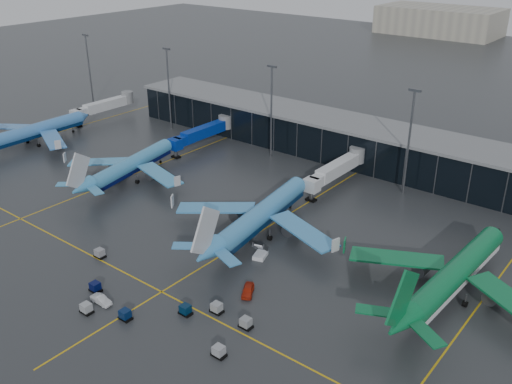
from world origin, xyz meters
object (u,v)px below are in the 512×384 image
Objects in this scene: airliner_arkefly at (131,156)px; service_van_red at (248,290)px; mobile_airstair at (260,254)px; airliner_aer_lingus at (458,260)px; airliner_klm_near at (262,203)px; service_van_white at (101,300)px; airliner_klm_west at (36,122)px; baggage_carts at (156,305)px.

service_van_red is at bearing -33.17° from airliner_arkefly.
airliner_arkefly reaches higher than mobile_airstair.
airliner_aer_lingus is 12.08× the size of mobile_airstair.
airliner_klm_near reaches higher than service_van_white.
service_van_red is at bearing -138.79° from airliner_aer_lingus.
service_van_red reaches higher than service_van_white.
mobile_airstair is (92.12, -10.68, -5.68)m from airliner_klm_west.
airliner_klm_west is at bearing -177.01° from airliner_aer_lingus.
airliner_klm_near is 12.04× the size of mobile_airstair.
service_van_white is at bearing -151.17° from baggage_carts.
airliner_klm_west is 11.28× the size of mobile_airstair.
baggage_carts is at bearing -93.65° from airliner_klm_near.
airliner_arkefly is at bearing -2.42° from airliner_klm_west.
airliner_arkefly is 54.16m from service_van_white.
mobile_airstair is at bearing -158.95° from airliner_aer_lingus.
airliner_klm_west is at bearing 63.37° from service_van_white.
airliner_arkefly is at bearing 129.13° from service_van_red.
service_van_white is at bearing -58.22° from airliner_arkefly.
airliner_klm_near is 37.84m from service_van_white.
airliner_aer_lingus is (125.95, 0.50, 0.45)m from airliner_klm_west.
airliner_klm_near is 9.81× the size of service_van_red.
airliner_klm_near reaches higher than airliner_arkefly.
airliner_klm_west is 0.93× the size of airliner_aer_lingus.
airliner_aer_lingus is 36.23m from service_van_red.
service_van_red is (9.23, 12.88, 0.02)m from baggage_carts.
mobile_airstair is 30.99m from service_van_white.
mobile_airstair is at bearing 81.98° from baggage_carts.
baggage_carts reaches higher than service_van_white.
airliner_klm_near reaches higher than baggage_carts.
airliner_arkefly is 0.92× the size of airliner_klm_near.
airliner_klm_west is 86.16m from airliner_klm_near.
airliner_klm_west is 1.02× the size of airliner_arkefly.
baggage_carts is (45.84, -34.16, -5.55)m from airliner_arkefly.
baggage_carts is at bearing -115.76° from mobile_airstair.
service_van_red is 1.07× the size of service_van_white.
airliner_klm_near is 1.14× the size of baggage_carts.
airliner_klm_west reaches higher than baggage_carts.
service_van_red is (5.86, -11.02, 0.01)m from mobile_airstair.
mobile_airstair reaches higher than service_van_white.
service_van_red is (97.98, -21.70, -5.67)m from airliner_klm_west.
airliner_klm_near is at bearing 91.86° from service_van_red.
airliner_aer_lingus reaches higher than airliner_klm_near.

